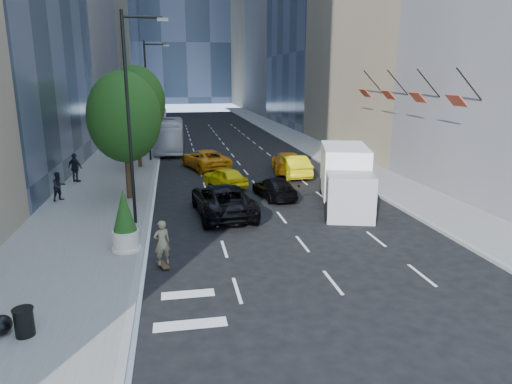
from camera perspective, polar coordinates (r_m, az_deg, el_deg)
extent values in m
plane|color=black|center=(20.31, 3.08, -6.66)|extent=(160.00, 160.00, 0.00)
cube|color=slate|center=(49.19, -15.56, 5.32)|extent=(6.00, 120.00, 0.15)
cube|color=slate|center=(51.07, 6.28, 6.06)|extent=(4.00, 120.00, 0.15)
cube|color=#797153|center=(120.74, 2.68, 22.65)|extent=(20.00, 24.00, 50.00)
cylinder|color=black|center=(22.64, -15.61, 8.42)|extent=(0.16, 0.16, 10.00)
cylinder|color=black|center=(22.63, -14.03, 20.46)|extent=(1.80, 0.12, 0.12)
cube|color=#99998C|center=(22.60, -11.58, 20.34)|extent=(0.50, 0.22, 0.15)
cylinder|color=black|center=(40.56, -13.42, 10.89)|extent=(0.16, 0.16, 10.00)
cylinder|color=black|center=(40.55, -12.49, 17.59)|extent=(1.80, 0.12, 0.12)
cube|color=#99998C|center=(40.53, -11.15, 17.52)|extent=(0.50, 0.22, 0.15)
cylinder|color=#2E2212|center=(28.13, -15.71, 2.39)|extent=(0.30, 0.30, 3.15)
ellipsoid|color=#16360E|center=(27.68, -16.16, 8.99)|extent=(4.20, 4.20, 5.25)
cylinder|color=#2E2212|center=(37.94, -14.41, 5.59)|extent=(0.30, 0.30, 3.38)
ellipsoid|color=#16360E|center=(37.60, -14.74, 10.85)|extent=(4.50, 4.50, 5.62)
cylinder|color=#2E2212|center=(50.84, -13.45, 7.47)|extent=(0.30, 0.30, 2.93)
ellipsoid|color=#16360E|center=(50.59, -13.65, 10.87)|extent=(3.90, 3.90, 4.88)
cylinder|color=black|center=(58.66, -12.34, 9.50)|extent=(0.14, 0.14, 5.20)
imported|color=black|center=(58.56, -12.43, 11.06)|extent=(2.48, 0.53, 1.00)
cylinder|color=black|center=(27.35, 25.09, 12.11)|extent=(1.75, 0.08, 1.75)
cube|color=#B34029|center=(27.01, 23.76, 10.42)|extent=(0.64, 1.30, 0.64)
cylinder|color=black|center=(30.72, 20.76, 12.61)|extent=(1.75, 0.08, 1.75)
cube|color=#B34029|center=(30.41, 19.55, 11.09)|extent=(0.64, 1.30, 0.64)
cylinder|color=black|center=(34.22, 17.28, 12.95)|extent=(1.75, 0.08, 1.75)
cube|color=#B34029|center=(33.95, 16.18, 11.58)|extent=(0.64, 1.30, 0.64)
cylinder|color=black|center=(37.82, 14.46, 13.20)|extent=(1.75, 0.08, 1.75)
cube|color=#B34029|center=(37.58, 13.45, 11.95)|extent=(0.64, 1.30, 0.64)
imported|color=#746948|center=(18.10, -11.65, -6.59)|extent=(0.76, 0.63, 1.79)
imported|color=black|center=(24.43, -4.17, -0.97)|extent=(3.28, 6.32, 1.70)
imported|color=black|center=(27.91, 2.32, 0.52)|extent=(2.36, 4.56, 1.27)
imported|color=yellow|center=(30.84, -3.91, 1.89)|extent=(3.09, 4.23, 1.34)
imported|color=#D9C90B|center=(34.20, 4.56, 3.32)|extent=(1.88, 4.92, 1.60)
imported|color=orange|center=(37.10, -6.36, 4.12)|extent=(4.18, 6.20, 1.58)
imported|color=#FF9C0D|center=(35.63, 3.94, 3.75)|extent=(2.94, 5.65, 1.57)
imported|color=silver|center=(46.94, -10.72, 6.98)|extent=(2.90, 11.03, 3.05)
cube|color=white|center=(27.29, 10.95, 2.74)|extent=(3.69, 5.28, 2.81)
cube|color=gray|center=(24.02, 11.67, -0.64)|extent=(2.86, 2.65, 2.40)
cylinder|color=black|center=(23.70, 9.07, -2.42)|extent=(0.63, 1.10, 1.04)
cylinder|color=black|center=(23.96, 14.30, -2.51)|extent=(0.63, 1.10, 1.04)
cylinder|color=black|center=(29.12, 8.37, 0.73)|extent=(0.63, 1.10, 1.04)
cylinder|color=black|center=(29.33, 12.63, 0.63)|extent=(0.63, 1.10, 1.04)
imported|color=black|center=(29.08, -23.40, 0.65)|extent=(1.04, 1.04, 1.70)
imported|color=black|center=(33.79, -21.66, 2.84)|extent=(1.25, 1.07, 2.01)
cylinder|color=black|center=(14.78, -27.00, -14.34)|extent=(0.53, 0.53, 0.79)
cylinder|color=beige|center=(19.97, -15.93, -5.81)|extent=(1.08, 1.08, 0.86)
cone|color=#16360E|center=(19.58, -16.19, -2.24)|extent=(0.97, 0.97, 1.72)
ellipsoid|color=black|center=(15.23, -29.34, -14.31)|extent=(0.64, 0.71, 0.55)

